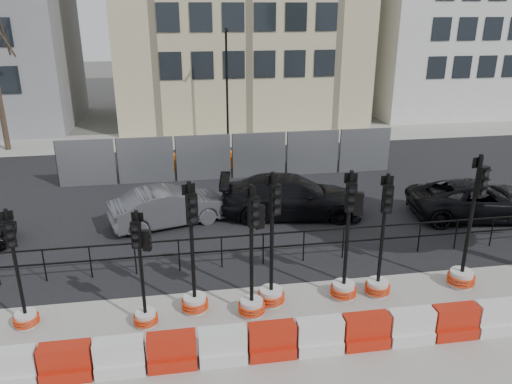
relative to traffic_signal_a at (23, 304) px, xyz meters
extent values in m
plane|color=#51514C|center=(6.00, 0.83, -0.62)|extent=(120.00, 120.00, 0.00)
cube|color=gray|center=(6.00, -2.17, -0.61)|extent=(40.00, 6.00, 0.02)
cube|color=black|center=(6.00, 7.83, -0.60)|extent=(40.00, 14.00, 0.03)
cube|color=gray|center=(6.00, 16.83, -0.61)|extent=(40.00, 4.00, 0.02)
cylinder|color=black|center=(0.00, 2.03, -0.12)|extent=(0.04, 0.04, 1.00)
cylinder|color=black|center=(1.20, 2.03, -0.12)|extent=(0.04, 0.04, 1.00)
cylinder|color=black|center=(2.40, 2.03, -0.12)|extent=(0.04, 0.04, 1.00)
cylinder|color=black|center=(3.60, 2.03, -0.12)|extent=(0.04, 0.04, 1.00)
cylinder|color=black|center=(4.80, 2.03, -0.12)|extent=(0.04, 0.04, 1.00)
cylinder|color=black|center=(6.00, 2.03, -0.12)|extent=(0.04, 0.04, 1.00)
cylinder|color=black|center=(7.20, 2.03, -0.12)|extent=(0.04, 0.04, 1.00)
cylinder|color=black|center=(8.40, 2.03, -0.12)|extent=(0.04, 0.04, 1.00)
cylinder|color=black|center=(9.60, 2.03, -0.12)|extent=(0.04, 0.04, 1.00)
cylinder|color=black|center=(10.80, 2.03, -0.12)|extent=(0.04, 0.04, 1.00)
cylinder|color=black|center=(12.00, 2.03, -0.12)|extent=(0.04, 0.04, 1.00)
cylinder|color=black|center=(13.20, 2.03, -0.12)|extent=(0.04, 0.04, 1.00)
cube|color=black|center=(6.00, 2.03, 0.36)|extent=(18.00, 0.04, 0.04)
cube|color=black|center=(6.00, 2.03, -0.07)|extent=(18.00, 0.04, 0.04)
cube|color=gray|center=(0.00, 9.83, 0.38)|extent=(2.30, 0.05, 2.00)
cylinder|color=black|center=(-1.15, 9.83, 0.38)|extent=(0.05, 0.05, 2.00)
cube|color=gray|center=(2.40, 9.83, 0.38)|extent=(2.30, 0.05, 2.00)
cylinder|color=black|center=(1.25, 9.83, 0.38)|extent=(0.05, 0.05, 2.00)
cube|color=gray|center=(4.80, 9.83, 0.38)|extent=(2.30, 0.05, 2.00)
cylinder|color=black|center=(3.65, 9.83, 0.38)|extent=(0.05, 0.05, 2.00)
cube|color=gray|center=(7.20, 9.83, 0.38)|extent=(2.30, 0.05, 2.00)
cylinder|color=black|center=(6.05, 9.83, 0.38)|extent=(0.05, 0.05, 2.00)
cube|color=gray|center=(9.60, 9.83, 0.38)|extent=(2.30, 0.05, 2.00)
cylinder|color=black|center=(8.45, 9.83, 0.38)|extent=(0.05, 0.05, 2.00)
cube|color=gray|center=(12.00, 9.83, 0.38)|extent=(2.30, 0.05, 2.00)
cylinder|color=black|center=(10.85, 9.83, 0.38)|extent=(0.05, 0.05, 2.00)
cube|color=orange|center=(2.00, 11.33, -0.22)|extent=(1.00, 0.40, 0.80)
cube|color=orange|center=(4.00, 11.33, -0.22)|extent=(1.00, 0.40, 0.80)
cube|color=orange|center=(6.00, 11.33, -0.22)|extent=(1.00, 0.40, 0.80)
cube|color=orange|center=(8.00, 11.33, -0.22)|extent=(1.00, 0.40, 0.80)
cylinder|color=black|center=(6.50, 15.83, 2.38)|extent=(0.12, 0.12, 6.00)
cube|color=black|center=(6.50, 15.58, 5.28)|extent=(0.12, 0.50, 0.12)
cube|color=silver|center=(0.23, -1.97, -0.47)|extent=(1.00, 0.50, 0.30)
cube|color=silver|center=(0.23, -1.97, -0.07)|extent=(1.00, 0.35, 0.50)
cube|color=red|center=(1.28, -1.97, -0.47)|extent=(1.00, 0.50, 0.30)
cube|color=red|center=(1.28, -1.97, -0.07)|extent=(1.00, 0.35, 0.50)
cube|color=silver|center=(2.33, -1.97, -0.47)|extent=(1.00, 0.50, 0.30)
cube|color=silver|center=(2.33, -1.97, -0.07)|extent=(1.00, 0.35, 0.50)
cube|color=red|center=(3.38, -1.97, -0.47)|extent=(1.00, 0.50, 0.30)
cube|color=red|center=(3.38, -1.97, -0.07)|extent=(1.00, 0.35, 0.50)
cube|color=silver|center=(4.43, -1.97, -0.47)|extent=(1.00, 0.50, 0.30)
cube|color=silver|center=(4.43, -1.97, -0.07)|extent=(1.00, 0.35, 0.50)
cube|color=red|center=(5.48, -1.97, -0.47)|extent=(1.00, 0.50, 0.30)
cube|color=red|center=(5.48, -1.97, -0.07)|extent=(1.00, 0.35, 0.50)
cube|color=silver|center=(6.53, -1.97, -0.47)|extent=(1.00, 0.50, 0.30)
cube|color=silver|center=(6.53, -1.97, -0.07)|extent=(1.00, 0.35, 0.50)
cube|color=red|center=(7.58, -1.97, -0.47)|extent=(1.00, 0.50, 0.30)
cube|color=red|center=(7.58, -1.97, -0.07)|extent=(1.00, 0.35, 0.50)
cube|color=silver|center=(8.63, -1.97, -0.47)|extent=(1.00, 0.50, 0.30)
cube|color=silver|center=(8.63, -1.97, -0.07)|extent=(1.00, 0.35, 0.50)
cube|color=red|center=(9.68, -1.97, -0.47)|extent=(1.00, 0.50, 0.30)
cube|color=red|center=(9.68, -1.97, -0.07)|extent=(1.00, 0.35, 0.50)
cube|color=silver|center=(10.73, -1.97, -0.47)|extent=(1.00, 0.50, 0.30)
cube|color=silver|center=(10.73, -1.97, -0.07)|extent=(1.00, 0.35, 0.50)
cylinder|color=silver|center=(0.00, 0.01, -0.44)|extent=(0.49, 0.49, 0.36)
torus|color=red|center=(0.00, 0.01, -0.51)|extent=(0.59, 0.59, 0.05)
torus|color=red|center=(0.00, 0.01, -0.44)|extent=(0.59, 0.59, 0.05)
torus|color=red|center=(0.00, 0.01, -0.36)|extent=(0.59, 0.59, 0.05)
cylinder|color=black|center=(0.00, 0.01, 1.01)|extent=(0.08, 0.08, 2.72)
cube|color=black|center=(0.03, -0.09, 1.83)|extent=(0.25, 0.19, 0.63)
cylinder|color=black|center=(0.05, -0.16, 1.63)|extent=(0.14, 0.09, 0.14)
cylinder|color=black|center=(0.05, -0.16, 1.83)|extent=(0.14, 0.09, 0.14)
cylinder|color=black|center=(0.05, -0.16, 2.03)|extent=(0.14, 0.09, 0.14)
cube|color=black|center=(-0.02, 0.06, 2.19)|extent=(0.27, 0.11, 0.22)
cylinder|color=silver|center=(2.76, -0.41, -0.44)|extent=(0.48, 0.48, 0.36)
torus|color=red|center=(2.76, -0.41, -0.51)|extent=(0.58, 0.58, 0.04)
torus|color=red|center=(2.76, -0.41, -0.44)|extent=(0.58, 0.58, 0.04)
torus|color=red|center=(2.76, -0.41, -0.37)|extent=(0.58, 0.58, 0.04)
cylinder|color=black|center=(2.76, -0.41, 0.99)|extent=(0.08, 0.08, 2.67)
cube|color=black|center=(2.74, -0.51, 1.79)|extent=(0.24, 0.18, 0.62)
cylinder|color=black|center=(2.72, -0.58, 1.59)|extent=(0.14, 0.08, 0.13)
cylinder|color=black|center=(2.72, -0.58, 1.79)|extent=(0.14, 0.08, 0.13)
cylinder|color=black|center=(2.72, -0.58, 1.98)|extent=(0.14, 0.08, 0.13)
cube|color=black|center=(2.78, -0.35, 2.15)|extent=(0.27, 0.09, 0.21)
cube|color=black|center=(2.94, -0.45, 1.61)|extent=(0.20, 0.16, 0.49)
cylinder|color=silver|center=(3.94, 0.00, -0.41)|extent=(0.56, 0.56, 0.41)
torus|color=red|center=(3.94, 0.00, -0.49)|extent=(0.67, 0.67, 0.05)
torus|color=red|center=(3.94, 0.00, -0.41)|extent=(0.67, 0.67, 0.05)
torus|color=red|center=(3.94, 0.00, -0.33)|extent=(0.67, 0.67, 0.05)
cylinder|color=black|center=(3.94, 0.00, 1.24)|extent=(0.09, 0.09, 3.09)
cube|color=black|center=(3.97, -0.12, 2.16)|extent=(0.28, 0.21, 0.72)
cylinder|color=black|center=(3.99, -0.20, 1.94)|extent=(0.16, 0.09, 0.15)
cylinder|color=black|center=(3.99, -0.20, 2.16)|extent=(0.16, 0.09, 0.15)
cylinder|color=black|center=(3.99, -0.20, 2.39)|extent=(0.16, 0.09, 0.15)
cube|color=black|center=(3.92, 0.06, 2.58)|extent=(0.31, 0.11, 0.25)
cylinder|color=silver|center=(5.29, -0.38, -0.41)|extent=(0.55, 0.55, 0.41)
torus|color=red|center=(5.29, -0.38, -0.49)|extent=(0.67, 0.67, 0.05)
torus|color=red|center=(5.29, -0.38, -0.41)|extent=(0.67, 0.67, 0.05)
torus|color=red|center=(5.29, -0.38, -0.33)|extent=(0.67, 0.67, 0.05)
cylinder|color=black|center=(5.29, -0.38, 1.23)|extent=(0.09, 0.09, 3.07)
cube|color=black|center=(5.33, -0.50, 2.15)|extent=(0.28, 0.21, 0.72)
cylinder|color=black|center=(5.35, -0.58, 1.92)|extent=(0.16, 0.10, 0.15)
cylinder|color=black|center=(5.35, -0.58, 2.15)|extent=(0.16, 0.10, 0.15)
cylinder|color=black|center=(5.35, -0.58, 2.37)|extent=(0.16, 0.10, 0.15)
cube|color=black|center=(5.27, -0.32, 2.56)|extent=(0.30, 0.12, 0.25)
cube|color=black|center=(5.49, -0.32, 1.94)|extent=(0.24, 0.19, 0.56)
cylinder|color=silver|center=(5.85, 0.00, -0.40)|extent=(0.58, 0.58, 0.43)
torus|color=red|center=(5.85, 0.00, -0.49)|extent=(0.69, 0.69, 0.05)
torus|color=red|center=(5.85, 0.00, -0.40)|extent=(0.69, 0.69, 0.05)
torus|color=red|center=(5.85, 0.00, -0.32)|extent=(0.69, 0.69, 0.05)
cylinder|color=black|center=(5.85, 0.00, 1.30)|extent=(0.10, 0.10, 3.20)
cube|color=black|center=(5.89, -0.13, 2.26)|extent=(0.29, 0.22, 0.75)
cylinder|color=black|center=(5.91, -0.21, 2.02)|extent=(0.17, 0.10, 0.16)
cylinder|color=black|center=(5.91, -0.21, 2.26)|extent=(0.17, 0.10, 0.16)
cylinder|color=black|center=(5.91, -0.21, 2.49)|extent=(0.17, 0.10, 0.16)
cube|color=black|center=(5.83, 0.06, 2.69)|extent=(0.31, 0.13, 0.26)
cylinder|color=silver|center=(7.74, -0.01, -0.41)|extent=(0.57, 0.57, 0.42)
torus|color=red|center=(7.74, -0.01, -0.49)|extent=(0.68, 0.68, 0.05)
torus|color=red|center=(7.74, -0.01, -0.41)|extent=(0.68, 0.68, 0.05)
torus|color=red|center=(7.74, -0.01, -0.32)|extent=(0.68, 0.68, 0.05)
cylinder|color=black|center=(7.74, -0.01, 1.27)|extent=(0.09, 0.09, 3.14)
cube|color=black|center=(7.72, -0.13, 2.21)|extent=(0.27, 0.19, 0.73)
cylinder|color=black|center=(7.70, -0.22, 1.98)|extent=(0.16, 0.08, 0.16)
cylinder|color=black|center=(7.70, -0.22, 2.21)|extent=(0.16, 0.08, 0.16)
cylinder|color=black|center=(7.70, -0.22, 2.44)|extent=(0.16, 0.08, 0.16)
cube|color=black|center=(7.75, 0.05, 2.63)|extent=(0.31, 0.09, 0.25)
cube|color=black|center=(7.95, -0.05, 2.00)|extent=(0.23, 0.17, 0.58)
cylinder|color=silver|center=(8.66, -0.02, -0.42)|extent=(0.55, 0.55, 0.40)
torus|color=red|center=(8.66, -0.02, -0.50)|extent=(0.66, 0.66, 0.05)
torus|color=red|center=(8.66, -0.02, -0.42)|extent=(0.66, 0.66, 0.05)
torus|color=red|center=(8.66, -0.02, -0.33)|extent=(0.66, 0.66, 0.05)
cylinder|color=black|center=(8.66, -0.02, 1.20)|extent=(0.09, 0.09, 3.03)
cube|color=black|center=(8.64, -0.14, 2.11)|extent=(0.26, 0.18, 0.71)
cylinder|color=black|center=(8.63, -0.22, 1.89)|extent=(0.16, 0.08, 0.15)
cylinder|color=black|center=(8.63, -0.22, 2.11)|extent=(0.16, 0.08, 0.15)
cylinder|color=black|center=(8.63, -0.22, 2.33)|extent=(0.16, 0.08, 0.15)
cube|color=black|center=(8.67, 0.04, 2.52)|extent=(0.30, 0.08, 0.24)
cylinder|color=silver|center=(11.04, 0.02, -0.39)|extent=(0.60, 0.60, 0.45)
torus|color=red|center=(11.04, 0.02, -0.48)|extent=(0.73, 0.73, 0.06)
torus|color=red|center=(11.04, 0.02, -0.39)|extent=(0.73, 0.73, 0.06)
torus|color=red|center=(11.04, 0.02, -0.30)|extent=(0.73, 0.73, 0.06)
cylinder|color=black|center=(11.04, 0.02, 1.39)|extent=(0.10, 0.10, 3.35)
cube|color=black|center=(11.08, -0.10, 2.40)|extent=(0.30, 0.23, 0.78)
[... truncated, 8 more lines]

